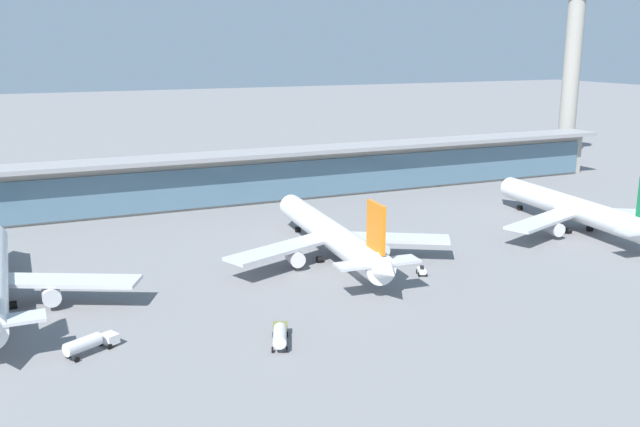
{
  "coord_description": "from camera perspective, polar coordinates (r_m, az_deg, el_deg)",
  "views": [
    {
      "loc": [
        -62.79,
        -119.93,
        45.69
      ],
      "look_at": [
        0.0,
        20.9,
        8.05
      ],
      "focal_mm": 39.15,
      "sensor_mm": 36.0,
      "label": 1
    }
  ],
  "objects": [
    {
      "name": "terminal_building",
      "position": [
        206.03,
        -5.88,
        3.07
      ],
      "size": [
        254.13,
        12.8,
        15.2
      ],
      "color": "#9E998E",
      "rests_on": "ground"
    },
    {
      "name": "service_truck_mid_apron_white",
      "position": [
        112.57,
        -18.36,
        -10.02
      ],
      "size": [
        8.65,
        6.02,
        2.95
      ],
      "color": "silver",
      "rests_on": "ground"
    },
    {
      "name": "airliner_centre_stand",
      "position": [
        150.93,
        0.91,
        -1.72
      ],
      "size": [
        50.46,
        65.81,
        17.51
      ],
      "color": "white",
      "rests_on": "ground"
    },
    {
      "name": "safety_cone_charlie",
      "position": [
        114.51,
        -16.65,
        -10.24
      ],
      "size": [
        0.62,
        0.62,
        0.7
      ],
      "color": "orange",
      "rests_on": "ground"
    },
    {
      "name": "airliner_right_stand",
      "position": [
        185.04,
        20.22,
        0.32
      ],
      "size": [
        50.4,
        65.81,
        17.51
      ],
      "color": "white",
      "rests_on": "ground"
    },
    {
      "name": "service_truck_under_wing_olive",
      "position": [
        110.28,
        -3.3,
        -9.81
      ],
      "size": [
        5.27,
        8.82,
        2.95
      ],
      "color": "olive",
      "rests_on": "ground"
    },
    {
      "name": "control_tower",
      "position": [
        289.58,
        19.98,
        12.21
      ],
      "size": [
        12.0,
        12.0,
        77.42
      ],
      "color": "#9E998E",
      "rests_on": "ground"
    },
    {
      "name": "ground_plane",
      "position": [
        142.87,
        3.43,
        -4.96
      ],
      "size": [
        1200.0,
        1200.0,
        0.0
      ],
      "primitive_type": "plane",
      "color": "slate"
    },
    {
      "name": "service_truck_near_nose_white",
      "position": [
        143.23,
        8.3,
        -4.67
      ],
      "size": [
        2.58,
        3.27,
        2.05
      ],
      "color": "silver",
      "rests_on": "ground"
    }
  ]
}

